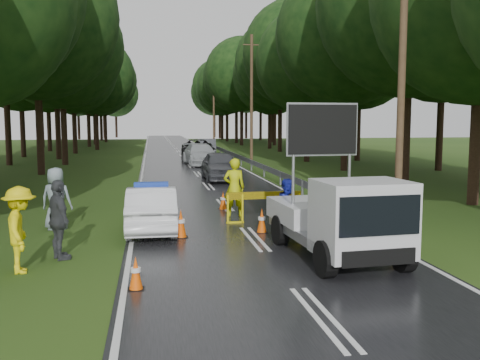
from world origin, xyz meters
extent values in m
plane|color=#264413|center=(0.00, 0.00, 0.00)|extent=(160.00, 160.00, 0.00)
cube|color=black|center=(0.00, 30.00, 0.01)|extent=(7.00, 140.00, 0.02)
cylinder|color=gray|center=(3.70, 0.00, 0.35)|extent=(0.12, 0.12, 0.70)
cube|color=gray|center=(3.70, 30.00, 0.55)|extent=(0.05, 60.00, 0.30)
cylinder|color=#463220|center=(5.20, 2.00, 5.00)|extent=(0.24, 0.24, 10.00)
cylinder|color=#463220|center=(5.20, 28.00, 5.00)|extent=(0.24, 0.24, 10.00)
cube|color=#463220|center=(5.20, 28.00, 9.20)|extent=(1.40, 0.08, 0.08)
cylinder|color=#463220|center=(5.20, 54.00, 5.00)|extent=(0.24, 0.24, 10.00)
cube|color=#463220|center=(5.20, 54.00, 9.20)|extent=(1.40, 0.08, 0.08)
imported|color=white|center=(-2.80, 1.54, 0.67)|extent=(1.43, 4.05, 1.33)
cube|color=#1938A5|center=(-2.80, 1.54, 1.40)|extent=(1.00, 0.28, 0.13)
cube|color=gray|center=(1.54, -1.85, 0.53)|extent=(2.21, 4.15, 0.24)
cube|color=silver|center=(1.47, -0.90, 0.91)|extent=(2.18, 2.44, 0.53)
cube|color=silver|center=(1.67, -3.57, 1.20)|extent=(2.02, 1.67, 1.63)
cube|color=black|center=(1.73, -4.35, 1.39)|extent=(1.77, 0.17, 0.81)
cube|color=black|center=(1.50, -1.28, 3.06)|extent=(1.82, 0.25, 1.24)
cylinder|color=black|center=(0.78, -3.83, 0.40)|extent=(0.33, 0.82, 0.80)
cylinder|color=black|center=(2.59, -3.69, 0.40)|extent=(0.33, 0.82, 0.80)
cylinder|color=black|center=(0.55, -0.77, 0.40)|extent=(0.33, 0.82, 0.80)
cylinder|color=black|center=(2.36, -0.64, 0.40)|extent=(0.33, 0.82, 0.80)
cube|color=yellow|center=(-0.41, 2.28, 0.47)|extent=(0.06, 0.06, 0.94)
cube|color=yellow|center=(0.06, 2.29, 0.47)|extent=(0.06, 0.06, 0.94)
cube|color=yellow|center=(1.47, 2.31, 0.47)|extent=(0.06, 0.06, 0.94)
cube|color=yellow|center=(1.94, 2.32, 0.47)|extent=(0.06, 0.06, 0.94)
cube|color=#F2CC00|center=(0.76, 2.30, 0.90)|extent=(2.45, 0.08, 0.24)
imported|color=#C2D00B|center=(-0.01, 3.57, 1.00)|extent=(0.76, 0.53, 2.01)
imported|color=#1922A4|center=(1.09, 0.50, 0.81)|extent=(1.00, 0.97, 1.62)
imported|color=yellow|center=(-5.60, -2.35, 0.94)|extent=(0.92, 1.33, 1.89)
imported|color=#3B3D42|center=(-4.96, -1.35, 0.96)|extent=(0.93, 1.21, 1.91)
imported|color=gray|center=(-5.63, 2.28, 0.95)|extent=(1.04, 0.79, 1.89)
imported|color=#3E4046|center=(0.96, 14.75, 0.80)|extent=(1.90, 4.70, 1.60)
imported|color=#AFB3B7|center=(0.80, 24.87, 0.78)|extent=(2.60, 5.50, 1.55)
imported|color=black|center=(1.11, 30.87, 0.82)|extent=(3.10, 6.09, 1.65)
imported|color=#414349|center=(2.60, 36.87, 0.74)|extent=(2.01, 4.63, 1.48)
cube|color=black|center=(-3.12, -4.00, 0.01)|extent=(0.32, 0.32, 0.03)
cone|color=#F85607|center=(-3.12, -4.00, 0.35)|extent=(0.26, 0.26, 0.66)
cube|color=black|center=(0.37, 0.77, 0.02)|extent=(0.34, 0.34, 0.03)
cone|color=#F85607|center=(0.37, 0.77, 0.37)|extent=(0.28, 0.28, 0.71)
cube|color=black|center=(-0.20, 5.00, 0.01)|extent=(0.33, 0.33, 0.03)
cone|color=#F85607|center=(-0.20, 5.00, 0.36)|extent=(0.27, 0.27, 0.68)
cube|color=black|center=(-2.00, 0.50, 0.02)|extent=(0.38, 0.38, 0.03)
cone|color=#F85607|center=(-2.00, 0.50, 0.42)|extent=(0.32, 0.32, 0.79)
cube|color=black|center=(3.50, 3.20, 0.02)|extent=(0.38, 0.38, 0.03)
cone|color=#F85607|center=(3.50, 3.20, 0.42)|extent=(0.32, 0.32, 0.79)
camera|label=1|loc=(-2.78, -14.30, 3.30)|focal=40.00mm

